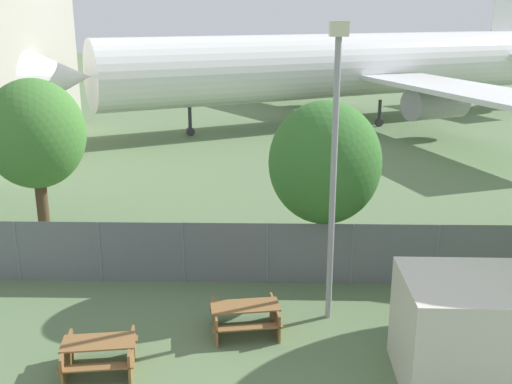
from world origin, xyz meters
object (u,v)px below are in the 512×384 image
Objects in this scene: portable_cabin at (488,333)px; picnic_bench_near_cabin at (99,352)px; airplane at (345,66)px; tree_behind_benches at (35,134)px; picnic_bench_open_grass at (245,315)px; tree_near_hangar at (325,163)px.

portable_cabin is 2.08× the size of picnic_bench_near_cabin.
airplane is at bearing 89.36° from portable_cabin.
portable_cabin is 15.72m from tree_behind_benches.
tree_behind_benches reaches higher than portable_cabin.
tree_near_hangar is (2.24, 3.42, 3.19)m from picnic_bench_open_grass.
tree_near_hangar is at bearing 43.59° from picnic_bench_near_cabin.
tree_behind_benches is (-4.28, 8.28, 3.42)m from picnic_bench_near_cabin.
airplane is 34.73m from picnic_bench_near_cabin.
picnic_bench_open_grass is (3.27, 1.82, 0.00)m from picnic_bench_near_cabin.
airplane is 7.43× the size of tree_behind_benches.
picnic_bench_near_cabin is at bearing 178.89° from portable_cabin.
tree_behind_benches is at bearing 147.19° from portable_cabin.
airplane is at bearing 82.11° from tree_near_hangar.
airplane is 33.63m from portable_cabin.
tree_behind_benches is (-13.66, -24.96, -0.28)m from airplane.
airplane reaches higher than portable_cabin.
airplane is 28.26m from tree_near_hangar.
tree_near_hangar is 10.25m from tree_behind_benches.
tree_behind_benches reaches higher than picnic_bench_near_cabin.
tree_behind_benches reaches higher than picnic_bench_open_grass.
portable_cabin reaches higher than picnic_bench_open_grass.
picnic_bench_near_cabin is 0.31× the size of tree_behind_benches.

